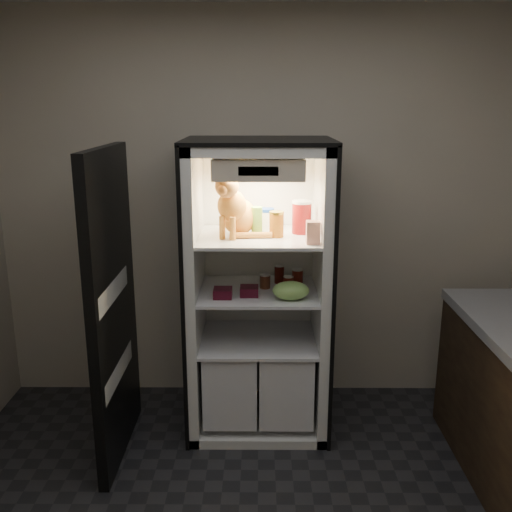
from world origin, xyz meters
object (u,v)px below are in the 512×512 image
at_px(tabby_cat, 236,210).
at_px(soda_can_c, 288,285).
at_px(salsa_jar, 277,224).
at_px(condiment_jar, 265,281).
at_px(berry_box_left, 223,293).
at_px(parmesan_shaker, 257,221).
at_px(berry_box_right, 249,291).
at_px(soda_can_a, 279,274).
at_px(soda_can_b, 297,279).
at_px(mayo_tub, 266,219).
at_px(refrigerator, 258,308).
at_px(cream_carton, 313,232).
at_px(grape_bag, 291,291).
at_px(pepper_jar, 302,217).

height_order(tabby_cat, soda_can_c, tabby_cat).
height_order(salsa_jar, condiment_jar, salsa_jar).
relative_size(tabby_cat, berry_box_left, 3.83).
xyz_separation_m(parmesan_shaker, berry_box_right, (-0.05, -0.12, -0.41)).
bearing_deg(salsa_jar, soda_can_c, -39.29).
bearing_deg(tabby_cat, berry_box_left, -94.66).
relative_size(soda_can_a, condiment_jar, 1.24).
bearing_deg(soda_can_b, mayo_tub, 144.69).
relative_size(mayo_tub, condiment_jar, 1.51).
bearing_deg(tabby_cat, berry_box_right, -33.01).
distance_m(soda_can_b, berry_box_right, 0.33).
distance_m(refrigerator, mayo_tub, 0.58).
xyz_separation_m(soda_can_a, soda_can_b, (0.11, -0.13, 0.01)).
bearing_deg(soda_can_a, parmesan_shaker, -137.91).
bearing_deg(cream_carton, grape_bag, 169.12).
distance_m(tabby_cat, condiment_jar, 0.50).
distance_m(soda_can_a, soda_can_b, 0.17).
bearing_deg(berry_box_left, berry_box_right, 13.45).
relative_size(tabby_cat, soda_can_b, 3.35).
bearing_deg(soda_can_b, grape_bag, -104.78).
height_order(mayo_tub, grape_bag, mayo_tub).
xyz_separation_m(refrigerator, cream_carton, (0.32, -0.27, 0.56)).
bearing_deg(refrigerator, soda_can_c, -39.55).
relative_size(tabby_cat, grape_bag, 1.95).
bearing_deg(cream_carton, soda_can_a, 117.38).
distance_m(pepper_jar, soda_can_a, 0.42).
height_order(mayo_tub, berry_box_right, mayo_tub).
bearing_deg(berry_box_left, refrigerator, 44.60).
bearing_deg(refrigerator, condiment_jar, -33.46).
height_order(pepper_jar, soda_can_b, pepper_jar).
distance_m(mayo_tub, berry_box_right, 0.49).
xyz_separation_m(parmesan_shaker, soda_can_b, (0.26, 0.01, -0.37)).
relative_size(tabby_cat, mayo_tub, 3.02).
distance_m(pepper_jar, soda_can_b, 0.39).
xyz_separation_m(salsa_jar, soda_can_b, (0.14, 0.05, -0.36)).
relative_size(soda_can_b, condiment_jar, 1.36).
xyz_separation_m(parmesan_shaker, cream_carton, (0.33, -0.22, -0.02)).
bearing_deg(refrigerator, berry_box_right, -107.64).
xyz_separation_m(soda_can_b, berry_box_right, (-0.30, -0.13, -0.04)).
bearing_deg(cream_carton, berry_box_right, 165.79).
distance_m(refrigerator, cream_carton, 0.70).
distance_m(grape_bag, berry_box_right, 0.26).
height_order(salsa_jar, soda_can_c, salsa_jar).
distance_m(parmesan_shaker, berry_box_right, 0.43).
relative_size(cream_carton, soda_can_a, 1.14).
bearing_deg(parmesan_shaker, cream_carton, -33.47).
bearing_deg(parmesan_shaker, berry_box_left, -142.17).
xyz_separation_m(soda_can_b, grape_bag, (-0.05, -0.20, -0.01)).
relative_size(soda_can_a, berry_box_right, 1.05).
relative_size(salsa_jar, soda_can_a, 1.34).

